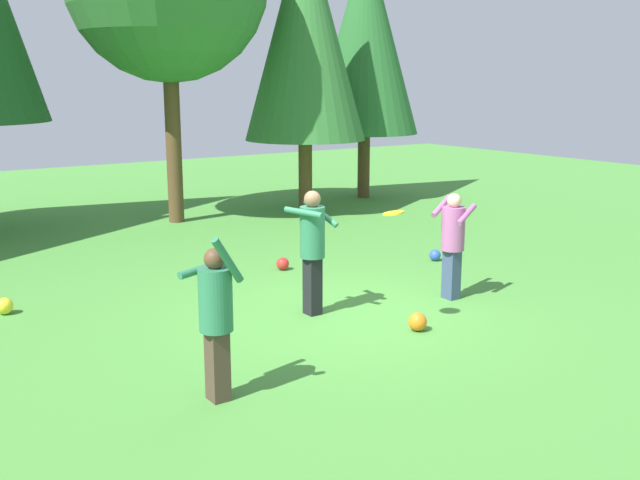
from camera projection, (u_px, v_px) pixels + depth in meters
name	position (u px, v px, depth m)	size (l,w,h in m)	color
ground_plane	(342.00, 314.00, 10.33)	(40.00, 40.00, 0.00)	#478C38
person_thrower	(216.00, 311.00, 7.37)	(0.55, 0.57, 1.74)	#4C382D
person_catcher	(453.00, 237.00, 10.85)	(0.67, 0.64, 1.58)	#38476B
person_bystander	(312.00, 242.00, 10.10)	(0.65, 0.71, 1.73)	black
frisbee	(393.00, 213.00, 9.29)	(0.38, 0.38, 0.07)	yellow
ball_red	(283.00, 264.00, 12.67)	(0.22, 0.22, 0.22)	red
ball_blue	(435.00, 255.00, 13.31)	(0.21, 0.21, 0.21)	blue
ball_yellow	(4.00, 306.00, 10.28)	(0.24, 0.24, 0.24)	yellow
ball_orange	(418.00, 322.00, 9.60)	(0.24, 0.24, 0.24)	orange
tree_right	(305.00, 30.00, 17.34)	(2.88, 2.88, 6.88)	brown
tree_far_right	(365.00, 37.00, 19.56)	(2.87, 2.87, 6.85)	brown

